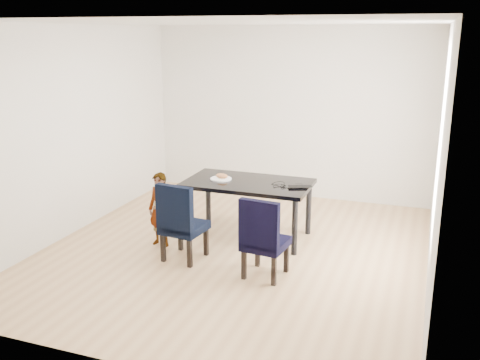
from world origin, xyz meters
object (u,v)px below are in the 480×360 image
(dining_table, at_px, (248,209))
(plate, at_px, (221,179))
(chair_right, at_px, (266,236))
(child, at_px, (160,210))
(laptop, at_px, (300,186))
(chair_left, at_px, (184,221))

(dining_table, xyz_separation_m, plate, (-0.37, -0.02, 0.38))
(chair_right, distance_m, child, 1.54)
(chair_right, xyz_separation_m, plate, (-0.93, 1.01, 0.30))
(chair_right, relative_size, child, 0.98)
(plate, distance_m, laptop, 1.05)
(chair_left, relative_size, plate, 3.39)
(child, height_order, laptop, child)
(dining_table, distance_m, plate, 0.53)
(dining_table, bearing_deg, plate, -176.82)
(chair_right, height_order, plate, chair_right)
(chair_right, bearing_deg, child, 171.47)
(chair_left, bearing_deg, chair_right, -0.31)
(dining_table, relative_size, chair_left, 1.69)
(dining_table, bearing_deg, laptop, -1.18)
(dining_table, bearing_deg, child, -145.02)
(child, distance_m, plate, 0.89)
(plate, bearing_deg, chair_left, -96.69)
(plate, bearing_deg, chair_right, -47.40)
(laptop, bearing_deg, dining_table, -22.62)
(chair_right, distance_m, laptop, 1.07)
(chair_left, xyz_separation_m, plate, (0.11, 0.90, 0.28))
(chair_left, relative_size, child, 1.01)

